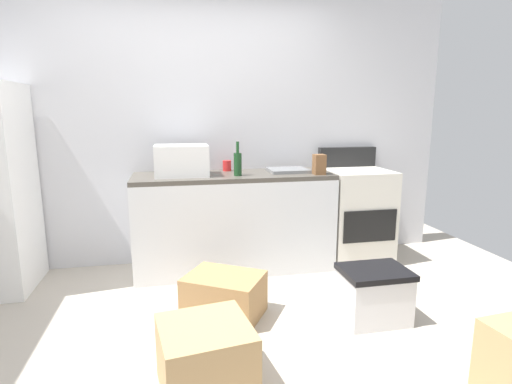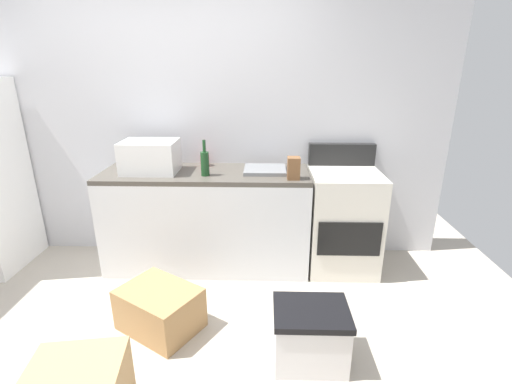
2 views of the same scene
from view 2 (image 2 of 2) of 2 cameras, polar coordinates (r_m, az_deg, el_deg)
The scene contains 11 objects.
ground_plane at distance 2.68m, azimuth -18.40°, elevation -23.45°, with size 6.00×6.00×0.00m, color #B2A899.
wall_back at distance 3.51m, azimuth -12.28°, elevation 11.05°, with size 5.00×0.10×2.60m, color silver.
kitchen_counter at distance 3.35m, azimuth -7.61°, elevation -4.26°, with size 1.80×0.60×0.90m.
stove_oven at distance 3.37m, azimuth 13.36°, elevation -4.13°, with size 0.60×0.61×1.10m.
microwave at distance 3.25m, azimuth -16.21°, elevation 5.34°, with size 0.46×0.34×0.27m, color white.
sink_basin at distance 3.17m, azimuth 1.41°, elevation 3.51°, with size 0.36×0.32×0.03m, color slate.
wine_bottle at distance 3.05m, azimuth -8.00°, elevation 4.56°, with size 0.07×0.07×0.30m.
coffee_mug at distance 3.38m, azimuth -8.01°, elevation 4.92°, with size 0.08×0.08×0.10m, color red.
knife_block at distance 2.95m, azimuth 5.90°, elevation 3.73°, with size 0.10×0.10×0.18m, color brown.
cardboard_box_medium at distance 2.77m, azimuth -14.81°, elevation -17.24°, with size 0.53×0.40×0.31m, color #A37A4C.
storage_bin at distance 2.45m, azimuth 8.48°, elevation -21.19°, with size 0.46×0.36×0.38m.
Camera 2 is at (0.83, -1.83, 1.77)m, focal length 25.58 mm.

